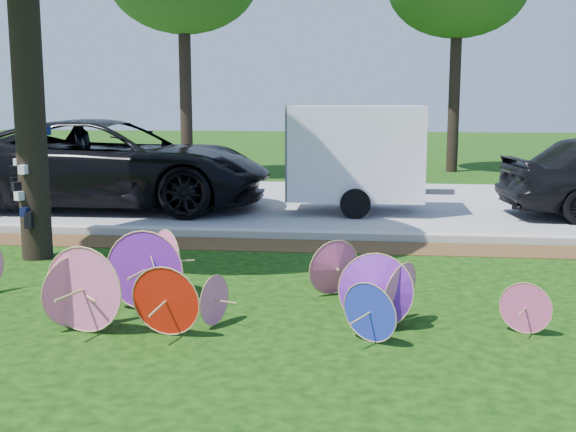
% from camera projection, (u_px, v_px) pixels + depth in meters
% --- Properties ---
extents(ground, '(90.00, 90.00, 0.00)m').
position_uv_depth(ground, '(215.00, 336.00, 7.20)').
color(ground, black).
rests_on(ground, ground).
extents(mulch_strip, '(90.00, 1.00, 0.01)m').
position_uv_depth(mulch_strip, '(275.00, 245.00, 11.61)').
color(mulch_strip, '#472D16').
rests_on(mulch_strip, ground).
extents(curb, '(90.00, 0.30, 0.12)m').
position_uv_depth(curb, '(281.00, 234.00, 12.29)').
color(curb, '#B7B5AD').
rests_on(curb, ground).
extents(street, '(90.00, 8.00, 0.01)m').
position_uv_depth(street, '(304.00, 203.00, 16.37)').
color(street, gray).
rests_on(street, ground).
extents(parasol_pile, '(6.81, 2.14, 0.91)m').
position_uv_depth(parasol_pile, '(203.00, 283.00, 7.77)').
color(parasol_pile, pink).
rests_on(parasol_pile, ground).
extents(black_van, '(6.89, 3.29, 1.90)m').
position_uv_depth(black_van, '(111.00, 164.00, 15.47)').
color(black_van, black).
rests_on(black_van, ground).
extents(cargo_trailer, '(2.71, 1.72, 2.49)m').
position_uv_depth(cargo_trailer, '(357.00, 152.00, 14.83)').
color(cargo_trailer, white).
rests_on(cargo_trailer, ground).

